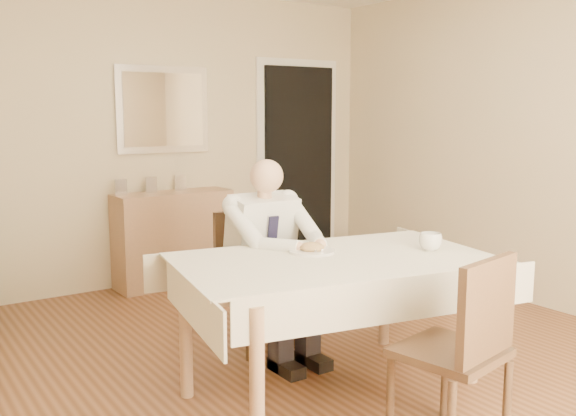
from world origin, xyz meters
TOP-DOWN VIEW (x-y plane):
  - room at (0.00, 0.00)m, footprint 5.00×5.02m
  - doorway at (1.55, 2.46)m, footprint 0.96×0.07m
  - mirror at (0.10, 2.47)m, footprint 0.86×0.04m
  - dining_table at (-0.07, -0.20)m, footprint 1.90×1.32m
  - chair_far at (-0.07, 0.67)m, footprint 0.45×0.45m
  - chair_near at (0.00, -1.06)m, footprint 0.51×0.51m
  - seated_man at (-0.07, 0.39)m, footprint 0.48×0.72m
  - plate at (-0.10, -0.03)m, footprint 0.26×0.26m
  - food at (-0.10, -0.03)m, footprint 0.14×0.14m
  - knife at (-0.06, -0.09)m, footprint 0.01×0.13m
  - fork at (-0.14, -0.09)m, footprint 0.01×0.13m
  - coffee_mug at (0.50, -0.37)m, footprint 0.14×0.14m
  - sideboard at (0.10, 2.32)m, footprint 1.05×0.38m
  - photo_frame_left at (-0.35, 2.34)m, footprint 0.10×0.02m
  - photo_frame_center at (-0.07, 2.38)m, footprint 0.10×0.02m
  - photo_frame_right at (0.21, 2.38)m, footprint 0.10×0.02m

SIDE VIEW (x-z plane):
  - sideboard at x=0.10m, z-range 0.00..0.83m
  - chair_far at x=-0.07m, z-range 0.05..0.94m
  - chair_near at x=0.00m, z-range 0.06..0.98m
  - dining_table at x=-0.07m, z-range 0.29..1.04m
  - seated_man at x=-0.07m, z-range 0.07..1.31m
  - plate at x=-0.10m, z-range 0.75..0.77m
  - knife at x=-0.06m, z-range 0.77..0.78m
  - fork at x=-0.14m, z-range 0.77..0.78m
  - food at x=-0.10m, z-range 0.76..0.81m
  - coffee_mug at x=0.50m, z-range 0.75..0.85m
  - photo_frame_left at x=-0.35m, z-range 0.83..0.97m
  - photo_frame_center at x=-0.07m, z-range 0.83..0.97m
  - photo_frame_right at x=0.21m, z-range 0.83..0.97m
  - doorway at x=1.55m, z-range -0.05..2.05m
  - room at x=0.00m, z-range 0.00..2.60m
  - mirror at x=0.10m, z-range 1.17..1.93m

